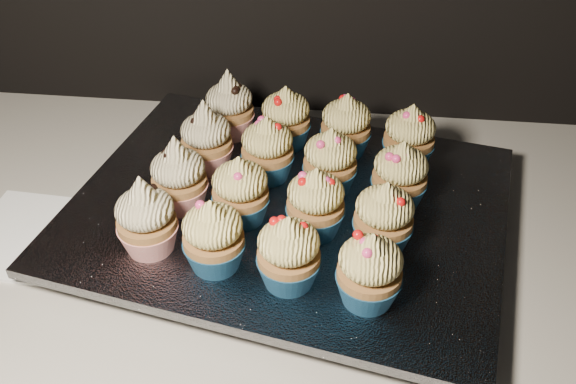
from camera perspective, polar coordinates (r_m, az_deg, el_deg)
The scene contains 20 objects.
worktop at distance 0.76m, azimuth -7.37°, elevation -5.37°, with size 2.44×0.64×0.04m, color beige.
napkin at distance 0.80m, azimuth -21.64°, elevation -3.66°, with size 0.14×0.14×0.00m, color white.
baking_tray at distance 0.75m, azimuth 0.00°, elevation -2.33°, with size 0.45×0.34×0.02m, color black.
foil_lining at distance 0.74m, azimuth 0.00°, elevation -1.34°, with size 0.48×0.38×0.01m, color silver.
cupcake_0 at distance 0.67m, azimuth -12.49°, elevation -2.33°, with size 0.06×0.06×0.10m.
cupcake_1 at distance 0.64m, azimuth -6.65°, elevation -3.98°, with size 0.06×0.06×0.08m.
cupcake_2 at distance 0.62m, azimuth 0.06°, elevation -5.48°, with size 0.06×0.06×0.08m.
cupcake_3 at distance 0.61m, azimuth 7.26°, elevation -6.98°, with size 0.06×0.06×0.08m.
cupcake_4 at distance 0.72m, azimuth -9.68°, elevation 1.32°, with size 0.06×0.06×0.10m.
cupcake_5 at distance 0.69m, azimuth -4.25°, elevation 0.02°, with size 0.06×0.06×0.08m.
cupcake_6 at distance 0.68m, azimuth 2.46°, elevation -1.04°, with size 0.06×0.06×0.08m.
cupcake_7 at distance 0.66m, azimuth 8.50°, elevation -2.31°, with size 0.06×0.06×0.08m.
cupcake_8 at distance 0.78m, azimuth -7.26°, elevation 4.66°, with size 0.06×0.06×0.10m.
cupcake_9 at distance 0.75m, azimuth -1.84°, elevation 3.74°, with size 0.06×0.06×0.08m.
cupcake_10 at distance 0.74m, azimuth 3.76°, elevation 2.66°, with size 0.06×0.06×0.08m.
cupcake_11 at distance 0.72m, azimuth 9.91°, elevation 1.41°, with size 0.06×0.06×0.08m.
cupcake_12 at distance 0.84m, azimuth -5.21°, elevation 7.50°, with size 0.06×0.06×0.10m.
cupcake_13 at distance 0.81m, azimuth -0.20°, elevation 6.53°, with size 0.06×0.06×0.08m.
cupcake_14 at distance 0.80m, azimuth 5.17°, elevation 5.81°, with size 0.06×0.06×0.08m.
cupcake_15 at distance 0.79m, azimuth 10.72°, elevation 4.77°, with size 0.06×0.06×0.08m.
Camera 1 is at (0.16, 1.17, 1.40)m, focal length 40.00 mm.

